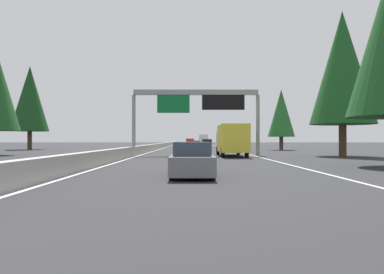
# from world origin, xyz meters

# --- Properties ---
(ground_plane) EXTENTS (320.00, 320.00, 0.00)m
(ground_plane) POSITION_xyz_m (60.00, 0.00, 0.00)
(ground_plane) COLOR #262628
(median_barrier) EXTENTS (180.00, 0.56, 0.90)m
(median_barrier) POSITION_xyz_m (80.00, 0.30, 0.45)
(median_barrier) COLOR #9E9B93
(median_barrier) RESTS_ON ground
(shoulder_stripe_right) EXTENTS (160.00, 0.16, 0.01)m
(shoulder_stripe_right) POSITION_xyz_m (70.00, -11.52, 0.01)
(shoulder_stripe_right) COLOR silver
(shoulder_stripe_right) RESTS_ON ground
(shoulder_stripe_median) EXTENTS (160.00, 0.16, 0.01)m
(shoulder_stripe_median) POSITION_xyz_m (70.00, -0.25, 0.01)
(shoulder_stripe_median) COLOR silver
(shoulder_stripe_median) RESTS_ON ground
(sign_gantry_overhead) EXTENTS (0.50, 12.68, 6.52)m
(sign_gantry_overhead) POSITION_xyz_m (32.42, -6.03, 5.19)
(sign_gantry_overhead) COLOR gray
(sign_gantry_overhead) RESTS_ON ground
(sedan_mid_center) EXTENTS (4.40, 1.80, 1.47)m
(sedan_mid_center) POSITION_xyz_m (11.67, -5.41, 0.68)
(sedan_mid_center) COLOR slate
(sedan_mid_center) RESTS_ON ground
(box_truck_distant_a) EXTENTS (8.50, 2.40, 2.95)m
(box_truck_distant_a) POSITION_xyz_m (31.05, -9.23, 1.61)
(box_truck_distant_a) COLOR gold
(box_truck_distant_a) RESTS_ON ground
(minivan_mid_right) EXTENTS (5.00, 1.95, 1.69)m
(minivan_mid_right) POSITION_xyz_m (75.57, -8.81, 0.95)
(minivan_mid_right) COLOR black
(minivan_mid_right) RESTS_ON ground
(pickup_far_right) EXTENTS (5.60, 2.00, 1.86)m
(pickup_far_right) POSITION_xyz_m (83.35, -5.18, 0.91)
(pickup_far_right) COLOR red
(pickup_far_right) RESTS_ON ground
(sedan_mid_left) EXTENTS (4.40, 1.80, 1.47)m
(sedan_mid_left) POSITION_xyz_m (39.79, -5.64, 0.68)
(sedan_mid_left) COLOR silver
(sedan_mid_left) RESTS_ON ground
(bus_distant_b) EXTENTS (11.50, 2.55, 3.10)m
(bus_distant_b) POSITION_xyz_m (109.17, -9.21, 1.72)
(bus_distant_b) COLOR white
(bus_distant_b) RESTS_ON ground
(conifer_right_near) EXTENTS (6.03, 6.03, 13.70)m
(conifer_right_near) POSITION_xyz_m (30.41, -19.60, 8.33)
(conifer_right_near) COLOR #4C3823
(conifer_right_near) RESTS_ON ground
(conifer_right_mid) EXTENTS (4.06, 4.06, 9.24)m
(conifer_right_mid) POSITION_xyz_m (51.77, -19.11, 5.61)
(conifer_right_mid) COLOR #4C3823
(conifer_right_mid) RESTS_ON ground
(conifer_left_near) EXTENTS (5.86, 5.86, 13.31)m
(conifer_left_near) POSITION_xyz_m (54.38, 20.19, 8.10)
(conifer_left_near) COLOR #4C3823
(conifer_left_near) RESTS_ON ground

